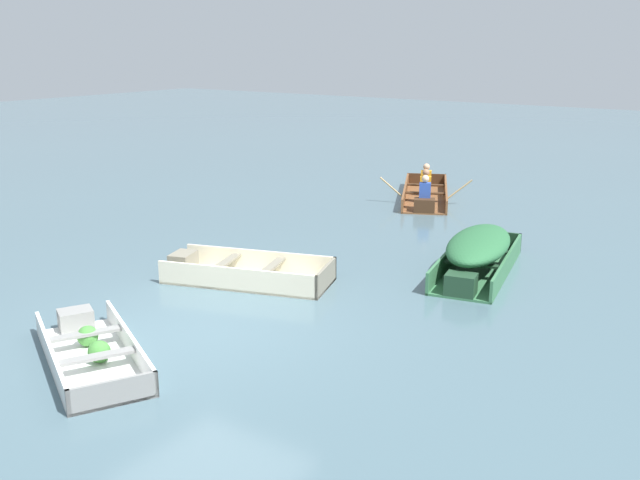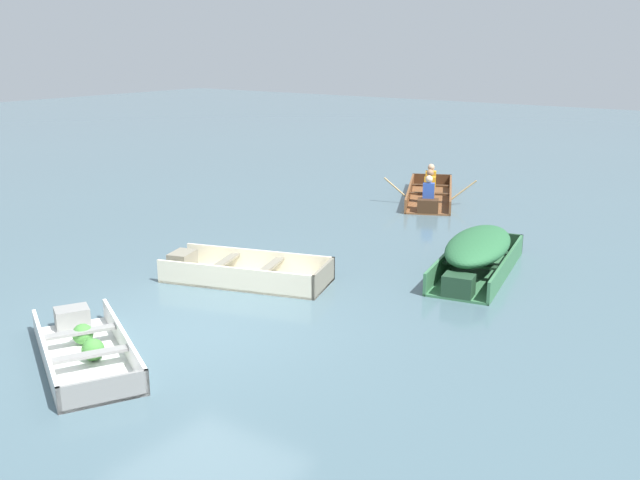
% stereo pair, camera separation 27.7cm
% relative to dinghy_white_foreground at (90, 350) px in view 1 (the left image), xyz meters
% --- Properties ---
extents(ground_plane, '(80.00, 80.00, 0.00)m').
position_rel_dinghy_white_foreground_xyz_m(ground_plane, '(0.50, 1.68, -0.12)').
color(ground_plane, '#47606B').
extents(dinghy_white_foreground, '(2.88, 2.19, 0.34)m').
position_rel_dinghy_white_foreground_xyz_m(dinghy_white_foreground, '(0.00, 0.00, 0.00)').
color(dinghy_white_foreground, white).
rests_on(dinghy_white_foreground, ground).
extents(skiff_cream_near_moored, '(3.09, 1.95, 0.41)m').
position_rel_dinghy_white_foreground_xyz_m(skiff_cream_near_moored, '(-0.44, 3.56, 0.02)').
color(skiff_cream_near_moored, beige).
rests_on(skiff_cream_near_moored, ground).
extents(skiff_green_mid_moored, '(1.70, 3.34, 0.75)m').
position_rel_dinghy_white_foreground_xyz_m(skiff_green_mid_moored, '(2.81, 6.35, 0.31)').
color(skiff_green_mid_moored, '#387047').
rests_on(skiff_green_mid_moored, ground).
extents(rowboat_wooden_brown_with_crew, '(2.65, 3.81, 0.92)m').
position_rel_dinghy_white_foreground_xyz_m(rowboat_wooden_brown_with_crew, '(-0.69, 11.31, 0.07)').
color(rowboat_wooden_brown_with_crew, brown).
rests_on(rowboat_wooden_brown_with_crew, ground).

